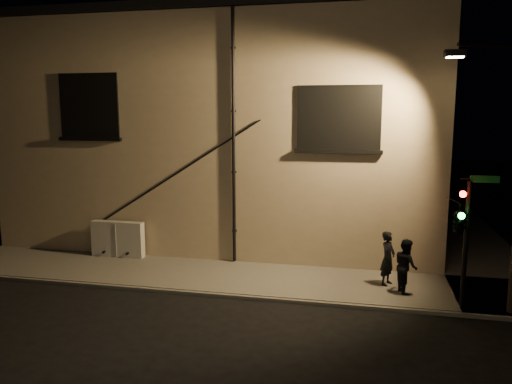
% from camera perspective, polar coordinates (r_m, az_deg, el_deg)
% --- Properties ---
extents(ground, '(90.00, 90.00, 0.00)m').
position_cam_1_polar(ground, '(14.16, 1.64, -12.28)').
color(ground, black).
extents(sidewalk, '(21.00, 16.00, 0.12)m').
position_cam_1_polar(sidewalk, '(18.12, 8.09, -7.35)').
color(sidewalk, '#58544F').
rests_on(sidewalk, ground).
extents(building, '(16.20, 12.23, 8.80)m').
position_cam_1_polar(building, '(22.63, -1.55, 7.16)').
color(building, tan).
rests_on(building, ground).
extents(utility_cabinet, '(1.90, 0.32, 1.25)m').
position_cam_1_polar(utility_cabinet, '(18.32, -15.52, -5.19)').
color(utility_cabinet, '#B5B1AC').
rests_on(utility_cabinet, sidewalk).
extents(pedestrian_a, '(0.61, 0.69, 1.60)m').
position_cam_1_polar(pedestrian_a, '(15.27, 14.83, -7.33)').
color(pedestrian_a, black).
rests_on(pedestrian_a, sidewalk).
extents(pedestrian_b, '(0.79, 0.89, 1.54)m').
position_cam_1_polar(pedestrian_b, '(14.81, 16.77, -8.06)').
color(pedestrian_b, black).
rests_on(pedestrian_b, sidewalk).
extents(traffic_signal, '(1.32, 2.05, 3.46)m').
position_cam_1_polar(traffic_signal, '(13.75, 22.26, -2.94)').
color(traffic_signal, black).
rests_on(traffic_signal, sidewalk).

